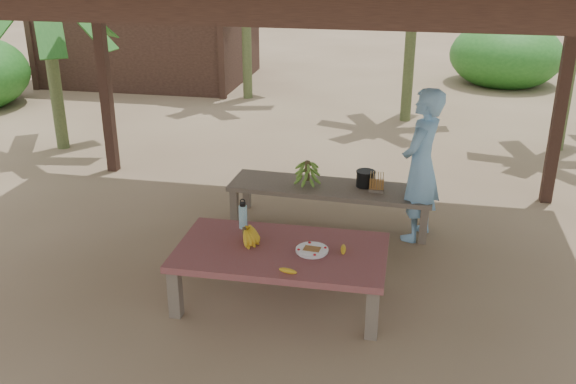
% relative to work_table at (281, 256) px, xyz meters
% --- Properties ---
extents(ground, '(80.00, 80.00, 0.00)m').
position_rel_work_table_xyz_m(ground, '(-0.13, 0.52, -0.43)').
color(ground, brown).
rests_on(ground, ground).
extents(work_table, '(1.81, 1.01, 0.50)m').
position_rel_work_table_xyz_m(work_table, '(0.00, 0.00, 0.00)').
color(work_table, brown).
rests_on(work_table, ground).
extents(bench, '(2.22, 0.70, 0.45)m').
position_rel_work_table_xyz_m(bench, '(0.20, 1.66, -0.04)').
color(bench, brown).
rests_on(bench, ground).
extents(ripe_banana_bunch, '(0.30, 0.27, 0.16)m').
position_rel_work_table_xyz_m(ripe_banana_bunch, '(-0.34, 0.06, 0.14)').
color(ripe_banana_bunch, gold).
rests_on(ripe_banana_bunch, work_table).
extents(plate, '(0.28, 0.28, 0.04)m').
position_rel_work_table_xyz_m(plate, '(0.27, -0.01, 0.08)').
color(plate, white).
rests_on(plate, work_table).
extents(loose_banana_front, '(0.15, 0.05, 0.04)m').
position_rel_work_table_xyz_m(loose_banana_front, '(0.14, -0.40, 0.09)').
color(loose_banana_front, gold).
rests_on(loose_banana_front, work_table).
extents(loose_banana_side, '(0.06, 0.14, 0.04)m').
position_rel_work_table_xyz_m(loose_banana_side, '(0.53, 0.06, 0.09)').
color(loose_banana_side, gold).
rests_on(loose_banana_side, work_table).
extents(water_flask, '(0.08, 0.08, 0.29)m').
position_rel_work_table_xyz_m(water_flask, '(-0.43, 0.35, 0.19)').
color(water_flask, '#3CA8BE').
rests_on(water_flask, work_table).
extents(green_banana_stalk, '(0.26, 0.26, 0.28)m').
position_rel_work_table_xyz_m(green_banana_stalk, '(-0.06, 1.67, 0.16)').
color(green_banana_stalk, '#598C2D').
rests_on(green_banana_stalk, bench).
extents(cooking_pot, '(0.20, 0.20, 0.17)m').
position_rel_work_table_xyz_m(cooking_pot, '(0.57, 1.74, 0.10)').
color(cooking_pot, black).
rests_on(cooking_pot, bench).
extents(skewer_rack, '(0.18, 0.09, 0.24)m').
position_rel_work_table_xyz_m(skewer_rack, '(0.70, 1.59, 0.14)').
color(skewer_rack, '#A57F47').
rests_on(skewer_rack, bench).
extents(woman, '(0.58, 0.69, 1.61)m').
position_rel_work_table_xyz_m(woman, '(1.14, 1.52, 0.37)').
color(woman, '#7CB8EB').
rests_on(woman, ground).
extents(hut, '(4.40, 3.43, 2.85)m').
position_rel_work_table_xyz_m(hut, '(-4.63, 8.52, 0.67)').
color(hut, black).
rests_on(hut, ground).
extents(banana_plant_w, '(1.80, 1.80, 2.62)m').
position_rel_work_table_xyz_m(banana_plant_w, '(-4.11, 3.58, 1.71)').
color(banana_plant_w, '#596638').
rests_on(banana_plant_w, ground).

